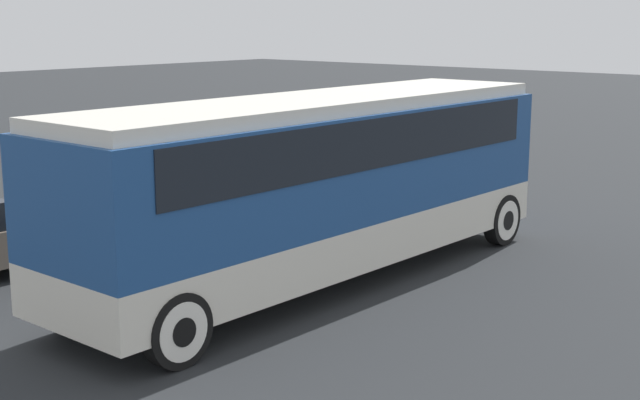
% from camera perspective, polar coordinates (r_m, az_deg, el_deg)
% --- Properties ---
extents(ground_plane, '(120.00, 120.00, 0.00)m').
position_cam_1_polar(ground_plane, '(15.85, 0.00, -5.20)').
color(ground_plane, '#26282B').
extents(tour_bus, '(10.50, 2.60, 3.26)m').
position_cam_1_polar(tour_bus, '(15.47, 0.23, 1.84)').
color(tour_bus, silver).
rests_on(tour_bus, ground_plane).
extents(parked_car_near, '(4.31, 1.93, 1.48)m').
position_cam_1_polar(parked_car_near, '(22.93, -0.50, 1.93)').
color(parked_car_near, silver).
rests_on(parked_car_near, ground_plane).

